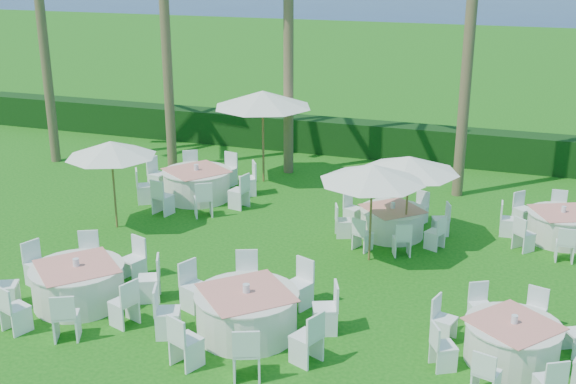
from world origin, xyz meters
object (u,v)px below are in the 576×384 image
Objects in this scene: banquet_table_b at (247,312)px; umbrella_b at (372,173)px; banquet_table_a at (78,284)px; umbrella_d at (409,164)px; banquet_table_f at (562,226)px; banquet_table_c at (512,341)px; banquet_table_e at (392,221)px; umbrella_c at (263,99)px; umbrella_a at (111,149)px; banquet_table_d at (197,184)px.

umbrella_b is at bearing 70.98° from banquet_table_b.
umbrella_d reaches higher than banquet_table_a.
umbrella_d reaches higher than banquet_table_b.
umbrella_d reaches higher than banquet_table_f.
banquet_table_f is 1.22× the size of umbrella_b.
banquet_table_c reaches higher than banquet_table_e.
umbrella_c reaches higher than banquet_table_c.
banquet_table_a is at bearing -175.61° from banquet_table_c.
umbrella_c is (-8.84, 2.07, 2.25)m from banquet_table_f.
umbrella_c is (-4.74, 3.14, 2.26)m from banquet_table_e.
banquet_table_f is (5.72, 6.91, -0.06)m from banquet_table_b.
banquet_table_e is at bearing 83.50° from umbrella_b.
banquet_table_e is 1.21× the size of umbrella_a.
banquet_table_d is 1.16× the size of banquet_table_f.
umbrella_a is 5.48m from umbrella_c.
banquet_table_e is (1.62, 5.84, -0.07)m from banquet_table_b.
umbrella_b is at bearing -24.59° from banquet_table_d.
banquet_table_c is 5.17m from umbrella_b.
umbrella_a reaches higher than umbrella_d.
banquet_table_e is 7.44m from umbrella_a.
umbrella_c is at bearing 65.71° from umbrella_a.
banquet_table_a is 4.63m from umbrella_a.
umbrella_a is 7.55m from umbrella_d.
banquet_table_d is (-0.61, 6.79, 0.02)m from banquet_table_a.
umbrella_c is (1.25, 2.18, 2.19)m from banquet_table_d.
banquet_table_d is at bearing 170.98° from banquet_table_e.
banquet_table_c is at bearing -18.14° from umbrella_a.
banquet_table_c is 0.97× the size of umbrella_c.
banquet_table_d is 3.33m from umbrella_c.
umbrella_b is 0.80× the size of umbrella_c.
banquet_table_c is at bearing -59.93° from umbrella_d.
banquet_table_a reaches higher than banquet_table_f.
banquet_table_e is at bearing 47.30° from banquet_table_a.
umbrella_a reaches higher than banquet_table_a.
banquet_table_c is 5.83m from umbrella_d.
umbrella_a is (-0.99, -2.79, 1.69)m from banquet_table_d.
umbrella_d is (5.79, 5.50, 1.61)m from banquet_table_a.
umbrella_c is at bearing 109.18° from banquet_table_b.
banquet_table_b is at bearing -0.03° from banquet_table_a.
banquet_table_d is (-9.20, 6.13, 0.07)m from banquet_table_c.
banquet_table_b reaches higher than banquet_table_f.
banquet_table_a is 1.34× the size of umbrella_b.
umbrella_d is (0.60, 1.36, -0.11)m from umbrella_b.
banquet_table_e is (-3.21, 5.18, -0.01)m from banquet_table_c.
umbrella_d is (0.41, -0.34, 1.66)m from banquet_table_e.
banquet_table_e is at bearing 14.74° from umbrella_a.
umbrella_b is at bearing 1.14° from umbrella_a.
umbrella_a is at bearing -165.26° from banquet_table_e.
umbrella_a is at bearing -109.58° from banquet_table_d.
banquet_table_e is 4.23m from banquet_table_f.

